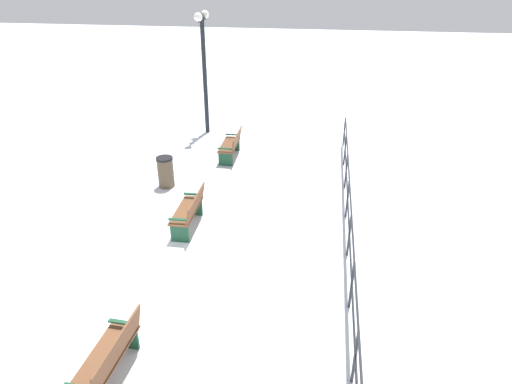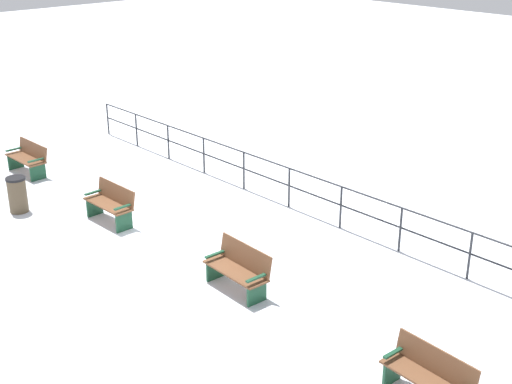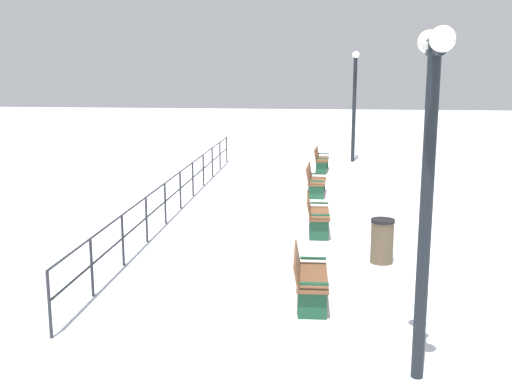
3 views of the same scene
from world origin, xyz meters
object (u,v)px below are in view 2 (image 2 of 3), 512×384
object	(u,v)px
bench_nearest	(28,158)
trash_bin	(17,194)
bench_second	(111,203)
bench_fourth	(429,376)
bench_third	(239,268)

from	to	relation	value
bench_nearest	trash_bin	world-z (taller)	trash_bin
bench_second	trash_bin	bearing A→B (deg)	-58.63
bench_second	bench_fourth	bearing A→B (deg)	88.22
bench_second	bench_fourth	distance (m)	8.90
bench_nearest	bench_fourth	bearing A→B (deg)	87.88
bench_second	bench_fourth	xyz separation A→B (m)	(0.06, 8.90, -0.02)
bench_second	trash_bin	size ratio (longest dim) A/B	1.63
bench_third	bench_fourth	world-z (taller)	bench_third
bench_second	bench_fourth	world-z (taller)	bench_second
bench_second	bench_third	size ratio (longest dim) A/B	0.98
bench_third	bench_second	bearing A→B (deg)	-86.34
bench_nearest	bench_second	world-z (taller)	bench_second
bench_third	trash_bin	world-z (taller)	bench_third
trash_bin	bench_second	bearing A→B (deg)	122.73
bench_nearest	trash_bin	bearing A→B (deg)	57.36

